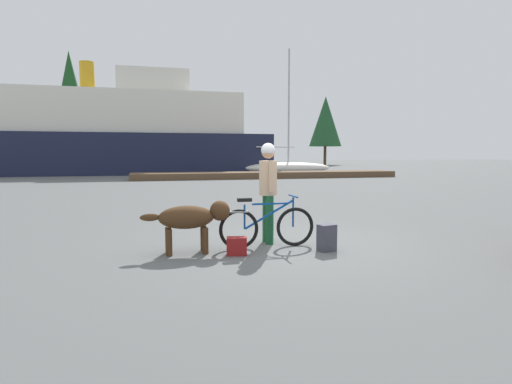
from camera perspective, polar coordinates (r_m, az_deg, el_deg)
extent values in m
plane|color=#595B5B|center=(7.48, 3.50, -7.24)|extent=(160.00, 160.00, 0.00)
torus|color=black|center=(7.36, 5.37, -4.75)|extent=(0.68, 0.06, 0.68)
torus|color=black|center=(7.08, -2.36, -5.12)|extent=(0.68, 0.06, 0.68)
cube|color=navy|center=(7.16, 1.97, -1.61)|extent=(0.65, 0.03, 0.03)
cube|color=navy|center=(7.18, 1.81, -3.08)|extent=(0.86, 0.03, 0.49)
cylinder|color=navy|center=(7.07, -1.57, -3.41)|extent=(0.03, 0.03, 0.42)
cylinder|color=navy|center=(7.30, 5.09, -2.75)|extent=(0.03, 0.03, 0.52)
cube|color=black|center=(7.03, -1.58, -1.08)|extent=(0.24, 0.10, 0.06)
cylinder|color=navy|center=(7.27, 5.11, -0.57)|extent=(0.03, 0.44, 0.03)
cube|color=slate|center=(7.03, -2.53, -2.72)|extent=(0.36, 0.14, 0.02)
cylinder|color=#19592D|center=(7.68, 1.42, -3.58)|extent=(0.14, 0.14, 0.87)
cylinder|color=#19592D|center=(7.47, 1.88, -3.84)|extent=(0.14, 0.14, 0.87)
cylinder|color=#D8B28C|center=(7.49, 1.66, 1.93)|extent=(0.32, 0.32, 0.62)
cylinder|color=#D8B28C|center=(7.70, 1.21, 2.30)|extent=(0.09, 0.09, 0.55)
cylinder|color=#D8B28C|center=(7.28, 2.14, 2.12)|extent=(0.09, 0.09, 0.55)
sphere|color=tan|center=(7.48, 1.67, 5.51)|extent=(0.24, 0.24, 0.24)
sphere|color=white|center=(7.48, 1.67, 5.74)|extent=(0.26, 0.26, 0.26)
ellipsoid|color=#472D19|center=(6.85, -9.50, -3.43)|extent=(0.90, 0.44, 0.38)
sphere|color=#472D19|center=(6.90, -4.96, -2.56)|extent=(0.33, 0.33, 0.33)
ellipsoid|color=#472D19|center=(6.82, -14.28, -3.38)|extent=(0.32, 0.12, 0.12)
cylinder|color=#472D19|center=(7.07, -7.20, -6.25)|extent=(0.10, 0.10, 0.43)
cylinder|color=#472D19|center=(6.83, -6.94, -6.65)|extent=(0.10, 0.10, 0.43)
cylinder|color=#472D19|center=(7.02, -11.90, -6.40)|extent=(0.10, 0.10, 0.43)
cylinder|color=#472D19|center=(6.78, -11.80, -6.82)|extent=(0.10, 0.10, 0.43)
cube|color=#3F3F4C|center=(7.08, 9.65, -6.18)|extent=(0.32, 0.26, 0.45)
cube|color=maroon|center=(6.72, -2.65, -7.41)|extent=(0.35, 0.24, 0.29)
cube|color=brown|center=(27.34, 1.64, 2.36)|extent=(17.37, 2.29, 0.40)
cube|color=#191E38|center=(35.51, -17.38, 4.99)|extent=(22.68, 8.01, 3.11)
cube|color=silver|center=(35.64, -17.53, 10.07)|extent=(18.14, 6.73, 3.20)
cube|color=silver|center=(35.90, -13.91, 14.14)|extent=(5.44, 4.81, 1.80)
cylinder|color=#BF8C19|center=(36.23, -22.09, 14.31)|extent=(1.10, 1.10, 2.40)
ellipsoid|color=silver|center=(33.15, 4.45, 3.30)|extent=(7.00, 1.96, 0.90)
cylinder|color=#B2B2B7|center=(33.33, 4.51, 11.63)|extent=(0.14, 0.14, 8.76)
cylinder|color=#B2B2B7|center=(32.81, 2.72, 6.17)|extent=(3.15, 0.10, 0.10)
cylinder|color=#4C331E|center=(51.62, -23.79, 4.92)|extent=(0.30, 0.30, 3.29)
cone|color=#19471E|center=(52.02, -24.06, 12.04)|extent=(4.13, 4.13, 9.62)
cylinder|color=#4C331E|center=(52.30, -11.30, 5.00)|extent=(0.38, 0.38, 2.80)
cone|color=#143819|center=(52.60, -11.42, 11.44)|extent=(4.37, 4.37, 9.00)
cylinder|color=#4C331E|center=(58.08, 9.41, 4.93)|extent=(0.38, 0.38, 2.55)
cone|color=#1E4C28|center=(58.24, 9.48, 9.50)|extent=(4.38, 4.38, 6.72)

